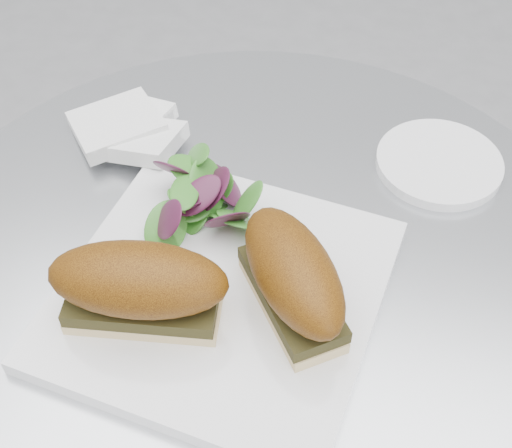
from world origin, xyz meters
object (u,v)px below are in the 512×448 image
(sandwich_left, at_px, (139,286))
(sandwich_right, at_px, (293,277))
(saucer, at_px, (439,163))
(plate, at_px, (221,293))

(sandwich_left, bearing_deg, sandwich_right, 9.74)
(sandwich_left, bearing_deg, saucer, 40.54)
(sandwich_right, bearing_deg, sandwich_left, -108.56)
(plate, bearing_deg, saucer, 49.46)
(plate, distance_m, sandwich_left, 0.09)
(sandwich_right, xyz_separation_m, saucer, (0.12, 0.23, -0.05))
(sandwich_left, relative_size, saucer, 1.17)
(sandwich_left, distance_m, sandwich_right, 0.13)
(sandwich_right, bearing_deg, plate, -131.27)
(sandwich_left, bearing_deg, plate, 30.63)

